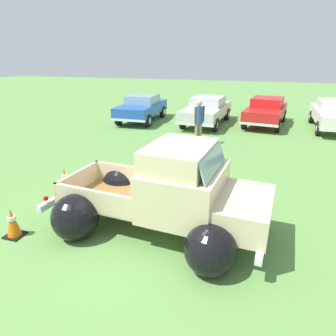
{
  "coord_description": "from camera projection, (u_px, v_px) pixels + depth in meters",
  "views": [
    {
      "loc": [
        1.91,
        -5.23,
        3.51
      ],
      "look_at": [
        0.0,
        0.95,
        1.03
      ],
      "focal_mm": 31.59,
      "sensor_mm": 36.0,
      "label": 1
    }
  ],
  "objects": [
    {
      "name": "ground_plane",
      "position": [
        155.0,
        227.0,
        6.45
      ],
      "size": [
        80.0,
        80.0,
        0.0
      ],
      "primitive_type": "plane",
      "color": "#609347"
    },
    {
      "name": "vintage_pickup_truck",
      "position": [
        172.0,
        199.0,
        6.04
      ],
      "size": [
        4.77,
        3.08,
        1.96
      ],
      "rotation": [
        0.0,
        0.0,
        -0.09
      ],
      "color": "black",
      "rests_on": "ground"
    },
    {
      "name": "show_car_0",
      "position": [
        142.0,
        107.0,
        16.52
      ],
      "size": [
        1.96,
        4.19,
        1.43
      ],
      "rotation": [
        0.0,
        0.0,
        -1.54
      ],
      "color": "black",
      "rests_on": "ground"
    },
    {
      "name": "show_car_1",
      "position": [
        207.0,
        109.0,
        15.79
      ],
      "size": [
        2.18,
        4.77,
        1.43
      ],
      "rotation": [
        0.0,
        0.0,
        -1.64
      ],
      "color": "black",
      "rests_on": "ground"
    },
    {
      "name": "show_car_2",
      "position": [
        266.0,
        110.0,
        15.51
      ],
      "size": [
        2.38,
        4.37,
        1.43
      ],
      "rotation": [
        0.0,
        0.0,
        -1.72
      ],
      "color": "black",
      "rests_on": "ground"
    },
    {
      "name": "show_car_3",
      "position": [
        336.0,
        114.0,
        14.55
      ],
      "size": [
        2.02,
        4.6,
        1.43
      ],
      "rotation": [
        0.0,
        0.0,
        -1.59
      ],
      "color": "black",
      "rests_on": "ground"
    },
    {
      "name": "spectator_0",
      "position": [
        199.0,
        119.0,
        11.95
      ],
      "size": [
        0.48,
        0.48,
        1.85
      ],
      "rotation": [
        0.0,
        0.0,
        2.37
      ],
      "color": "gray",
      "rests_on": "ground"
    },
    {
      "name": "lane_cone_0",
      "position": [
        65.0,
        179.0,
        8.11
      ],
      "size": [
        0.36,
        0.36,
        0.63
      ],
      "color": "black",
      "rests_on": "ground"
    },
    {
      "name": "lane_cone_1",
      "position": [
        13.0,
        223.0,
        6.02
      ],
      "size": [
        0.36,
        0.36,
        0.63
      ],
      "color": "black",
      "rests_on": "ground"
    }
  ]
}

